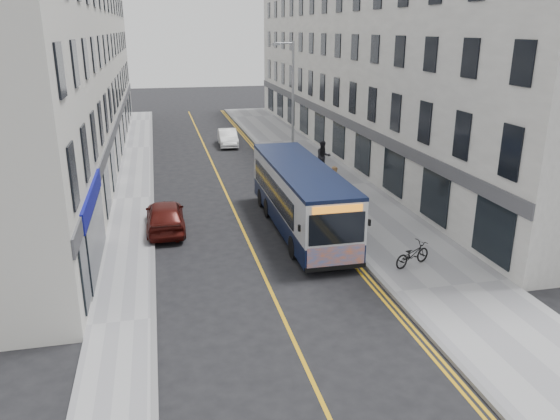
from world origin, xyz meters
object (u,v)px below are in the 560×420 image
bicycle (412,254)px  car_maroon (165,216)px  pedestrian_far (323,157)px  city_bus (300,195)px  pedestrian_near (335,184)px  car_white (228,138)px  streetlamp (291,107)px

bicycle → car_maroon: size_ratio=0.41×
pedestrian_far → car_maroon: (-9.86, -8.07, -0.39)m
city_bus → car_maroon: 6.12m
pedestrian_near → car_white: bearing=112.2°
car_white → streetlamp: bearing=-75.2°
pedestrian_far → car_maroon: 12.74m
streetlamp → city_bus: (-1.64, -8.33, -2.75)m
city_bus → pedestrian_near: bearing=51.4°
city_bus → pedestrian_near: 4.44m
streetlamp → pedestrian_far: streetlamp is taller
bicycle → pedestrian_near: bearing=-20.0°
pedestrian_near → bicycle: bearing=-77.9°
bicycle → pedestrian_near: (-0.33, 8.44, 0.47)m
pedestrian_near → car_maroon: bearing=-155.8°
streetlamp → city_bus: 8.92m
bicycle → pedestrian_far: bearing=-25.7°
streetlamp → pedestrian_near: streetlamp is taller
pedestrian_near → car_white: size_ratio=0.48×
streetlamp → car_maroon: (-7.57, -7.12, -3.67)m
city_bus → bicycle: (3.08, -5.00, -1.06)m
pedestrian_near → pedestrian_far: pedestrian_far is taller
streetlamp → car_white: size_ratio=2.08×
bicycle → car_white: car_white is taller
pedestrian_near → pedestrian_far: size_ratio=0.93×
car_white → car_maroon: 18.74m
car_white → car_maroon: bearing=-103.6°
pedestrian_far → car_maroon: bearing=-142.3°
bicycle → pedestrian_near: 8.46m
pedestrian_near → car_white: (-3.48, 15.78, -0.41)m
bicycle → pedestrian_far: size_ratio=0.87×
streetlamp → city_bus: size_ratio=0.78×
pedestrian_far → car_white: pedestrian_far is taller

